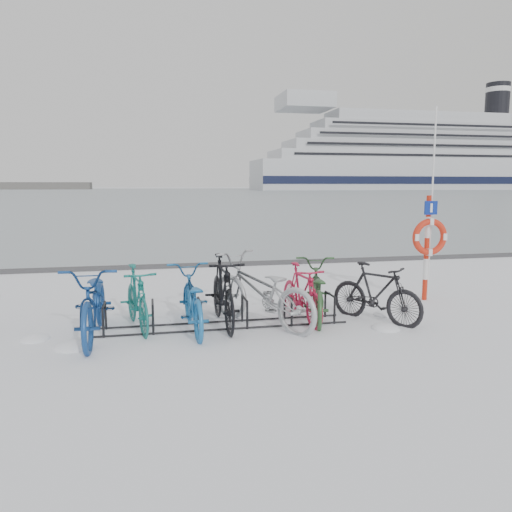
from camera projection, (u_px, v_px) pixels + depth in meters
name	position (u px, v px, depth m)	size (l,w,h in m)	color
ground	(222.00, 326.00, 7.94)	(900.00, 900.00, 0.00)	white
ice_sheet	(153.00, 192.00, 158.02)	(400.00, 298.00, 0.02)	#939FA6
quay_edge	(192.00, 265.00, 13.64)	(400.00, 0.25, 0.10)	#3F3F42
bike_rack	(222.00, 315.00, 7.91)	(4.00, 0.48, 0.46)	black
lifebuoy_station	(429.00, 237.00, 9.55)	(0.71, 0.22, 3.70)	red
cruise_ferry	(413.00, 160.00, 221.60)	(145.44, 27.42, 47.79)	silver
bike_0	(95.00, 299.00, 7.32)	(0.76, 2.19, 1.15)	navy
bike_1	(137.00, 296.00, 7.80)	(0.48, 1.70, 1.02)	#176E67
bike_2	(192.00, 297.00, 7.73)	(0.67, 1.93, 1.01)	#1C67A9
bike_3	(223.00, 289.00, 7.98)	(0.54, 1.92, 1.16)	black
bike_4	(261.00, 289.00, 7.93)	(0.79, 2.26, 1.19)	#A2A5A9
bike_5	(302.00, 292.00, 8.23)	(0.46, 1.63, 0.98)	#B8193B
bike_6	(316.00, 288.00, 8.39)	(0.67, 1.93, 1.01)	#2C532B
bike_7	(376.00, 291.00, 8.20)	(0.47, 1.67, 1.00)	black
snow_drifts	(207.00, 329.00, 7.80)	(6.03, 1.81, 0.18)	white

